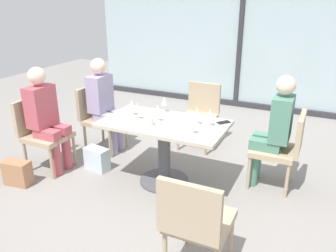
% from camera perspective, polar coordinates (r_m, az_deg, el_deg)
% --- Properties ---
extents(ground_plane, '(12.00, 12.00, 0.00)m').
position_cam_1_polar(ground_plane, '(3.99, -0.62, -9.21)').
color(ground_plane, gray).
extents(window_wall_backdrop, '(5.81, 0.10, 2.70)m').
position_cam_1_polar(window_wall_backdrop, '(6.52, 11.96, 13.62)').
color(window_wall_backdrop, '#A2B7BC').
rests_on(window_wall_backdrop, ground_plane).
extents(dining_table_main, '(1.34, 0.76, 0.73)m').
position_cam_1_polar(dining_table_main, '(3.75, -0.65, -2.13)').
color(dining_table_main, '#BCB29E').
rests_on(dining_table_main, ground_plane).
extents(chair_side_end, '(0.50, 0.46, 0.87)m').
position_cam_1_polar(chair_side_end, '(4.37, -20.40, -0.59)').
color(chair_side_end, tan).
rests_on(chair_side_end, ground_plane).
extents(chair_far_left, '(0.50, 0.46, 0.87)m').
position_cam_1_polar(chair_far_left, '(4.72, -11.50, 1.90)').
color(chair_far_left, tan).
rests_on(chair_far_left, ground_plane).
extents(chair_far_right, '(0.50, 0.46, 0.87)m').
position_cam_1_polar(chair_far_right, '(3.88, 18.65, -3.14)').
color(chair_far_right, tan).
rests_on(chair_far_right, ground_plane).
extents(chair_near_window, '(0.46, 0.51, 0.87)m').
position_cam_1_polar(chair_near_window, '(4.76, 5.39, 2.42)').
color(chair_near_window, tan).
rests_on(chair_near_window, ground_plane).
extents(chair_front_right, '(0.46, 0.50, 0.87)m').
position_cam_1_polar(chair_front_right, '(2.57, 4.65, -15.29)').
color(chair_front_right, tan).
rests_on(chair_front_right, ground_plane).
extents(person_side_end, '(0.39, 0.34, 1.26)m').
position_cam_1_polar(person_side_end, '(4.23, -19.70, 1.73)').
color(person_side_end, '#B24C56').
rests_on(person_side_end, ground_plane).
extents(person_far_left, '(0.39, 0.34, 1.26)m').
position_cam_1_polar(person_far_left, '(4.59, -10.57, 4.11)').
color(person_far_left, '#9E93B7').
rests_on(person_far_left, ground_plane).
extents(person_far_right, '(0.39, 0.34, 1.26)m').
position_cam_1_polar(person_far_right, '(3.81, 17.38, -0.09)').
color(person_far_right, '#4C7F6B').
rests_on(person_far_right, ground_plane).
extents(wine_glass_0, '(0.07, 0.07, 0.18)m').
position_cam_1_polar(wine_glass_0, '(3.74, -5.10, 3.07)').
color(wine_glass_0, silver).
rests_on(wine_glass_0, dining_table_main).
extents(wine_glass_1, '(0.07, 0.07, 0.18)m').
position_cam_1_polar(wine_glass_1, '(3.66, -1.73, 2.75)').
color(wine_glass_1, silver).
rests_on(wine_glass_1, dining_table_main).
extents(wine_glass_2, '(0.07, 0.07, 0.18)m').
position_cam_1_polar(wine_glass_2, '(3.55, 7.06, 1.99)').
color(wine_glass_2, silver).
rests_on(wine_glass_2, dining_table_main).
extents(wine_glass_3, '(0.07, 0.07, 0.18)m').
position_cam_1_polar(wine_glass_3, '(3.59, 4.90, 2.27)').
color(wine_glass_3, silver).
rests_on(wine_glass_3, dining_table_main).
extents(wine_glass_4, '(0.07, 0.07, 0.18)m').
position_cam_1_polar(wine_glass_4, '(3.95, -0.63, 4.15)').
color(wine_glass_4, silver).
rests_on(wine_glass_4, dining_table_main).
extents(wine_glass_5, '(0.07, 0.07, 0.18)m').
position_cam_1_polar(wine_glass_5, '(3.33, 4.14, 0.77)').
color(wine_glass_5, silver).
rests_on(wine_glass_5, dining_table_main).
extents(wine_glass_6, '(0.07, 0.07, 0.18)m').
position_cam_1_polar(wine_glass_6, '(3.88, -6.04, 3.68)').
color(wine_glass_6, silver).
rests_on(wine_glass_6, dining_table_main).
extents(coffee_cup, '(0.08, 0.08, 0.09)m').
position_cam_1_polar(coffee_cup, '(3.58, -3.07, 0.81)').
color(coffee_cup, white).
rests_on(coffee_cup, dining_table_main).
extents(cell_phone_on_table, '(0.15, 0.16, 0.01)m').
position_cam_1_polar(cell_phone_on_table, '(3.71, 9.26, 0.61)').
color(cell_phone_on_table, black).
rests_on(cell_phone_on_table, dining_table_main).
extents(handbag_0, '(0.32, 0.20, 0.28)m').
position_cam_1_polar(handbag_0, '(4.23, -23.82, -7.18)').
color(handbag_0, '#A3704C').
rests_on(handbag_0, ground_plane).
extents(handbag_1, '(0.32, 0.20, 0.28)m').
position_cam_1_polar(handbag_1, '(4.27, -11.77, -5.39)').
color(handbag_1, silver).
rests_on(handbag_1, ground_plane).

